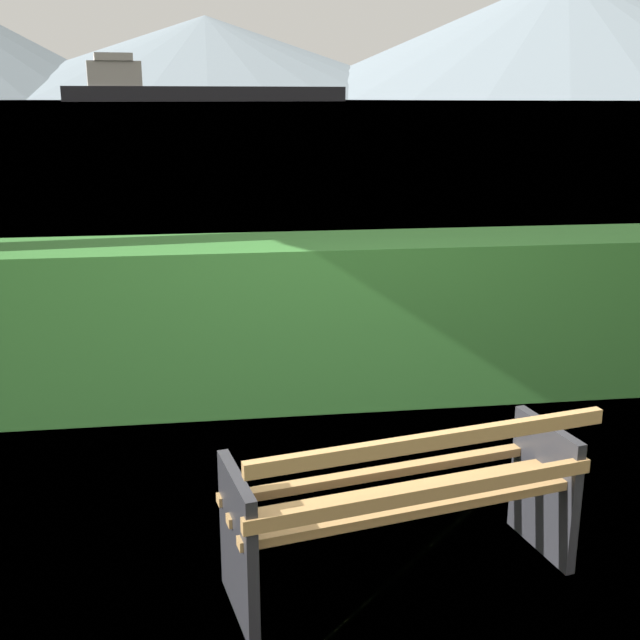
{
  "coord_description": "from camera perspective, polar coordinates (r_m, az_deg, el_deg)",
  "views": [
    {
      "loc": [
        -0.82,
        -3.21,
        2.21
      ],
      "look_at": [
        0.0,
        2.71,
        0.5
      ],
      "focal_mm": 44.25,
      "sensor_mm": 36.0,
      "label": 1
    }
  ],
  "objects": [
    {
      "name": "cargo_ship_large",
      "position": [
        318.94,
        -9.72,
        16.18
      ],
      "size": [
        109.03,
        30.43,
        17.23
      ],
      "color": "#232328",
      "rests_on": "water_surface"
    },
    {
      "name": "park_bench",
      "position": [
        3.72,
        6.23,
        -12.9
      ],
      "size": [
        1.72,
        0.89,
        0.87
      ],
      "color": "tan",
      "rests_on": "ground_plane"
    },
    {
      "name": "distant_hills",
      "position": [
        557.38,
        -5.28,
        19.7
      ],
      "size": [
        820.05,
        407.29,
        89.78
      ],
      "color": "gray",
      "rests_on": "ground_plane"
    },
    {
      "name": "ground_plane",
      "position": [
        3.98,
        5.65,
        -17.88
      ],
      "size": [
        1400.0,
        1400.0,
        0.0
      ],
      "primitive_type": "plane",
      "color": "olive"
    },
    {
      "name": "water_surface",
      "position": [
        309.51,
        -8.04,
        15.37
      ],
      "size": [
        620.0,
        620.0,
        0.0
      ],
      "primitive_type": "plane",
      "color": "#6B8EA3",
      "rests_on": "ground_plane"
    },
    {
      "name": "hedge_row",
      "position": [
        5.91,
        0.4,
        0.08
      ],
      "size": [
        10.05,
        0.83,
        1.2
      ],
      "primitive_type": "cube",
      "color": "#387A33",
      "rests_on": "ground_plane"
    }
  ]
}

